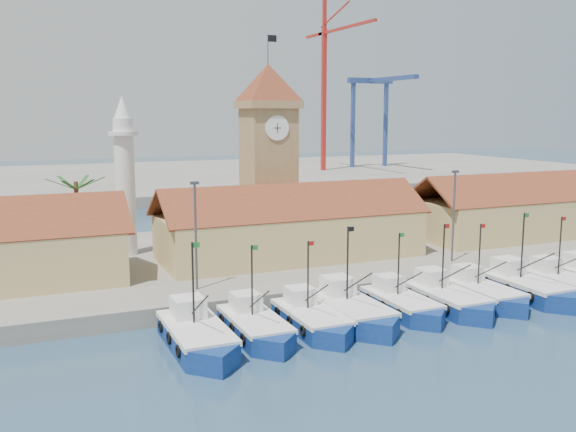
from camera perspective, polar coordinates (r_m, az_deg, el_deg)
name	(u,v)px	position (r m, az deg, el deg)	size (l,w,h in m)	color
ground	(398,331)	(48.96, 9.76, -10.08)	(400.00, 400.00, 0.00)	navy
quay	(276,256)	(69.30, -1.11, -3.60)	(140.00, 32.00, 1.50)	gray
terminal	(134,180)	(151.52, -13.53, 3.16)	(240.00, 80.00, 2.00)	gray
boat_0	(198,338)	(44.92, -8.01, -10.73)	(3.74, 10.24, 7.75)	navy
boat_1	(256,328)	(46.73, -2.82, -9.95)	(3.40, 9.31, 7.05)	navy
boat_2	(313,321)	(48.28, 2.20, -9.32)	(3.38, 9.27, 7.01)	navy
boat_3	(353,313)	(50.15, 5.77, -8.55)	(3.77, 10.33, 7.82)	navy
boat_4	(403,306)	(52.74, 10.21, -7.87)	(3.33, 9.13, 6.91)	navy
boat_5	(448,301)	(54.76, 14.07, -7.31)	(3.58, 9.82, 7.43)	navy
boat_6	(484,295)	(57.34, 17.05, -6.73)	(3.43, 9.40, 7.12)	navy
boat_7	(528,289)	(60.07, 20.55, -6.12)	(3.78, 10.36, 7.84)	navy
boat_8	(565,285)	(63.00, 23.41, -5.66)	(3.49, 9.56, 7.24)	navy
hall_center	(290,233)	(65.03, 0.22, -1.53)	(27.04, 10.13, 7.61)	tan
hall_right	(533,214)	(82.99, 20.92, 0.18)	(31.20, 10.13, 7.61)	tan
clock_tower	(268,151)	(69.57, -1.76, 5.78)	(5.80, 5.80, 22.70)	#A38954
minaret	(125,175)	(67.71, -14.30, 3.52)	(3.00, 3.00, 16.30)	silver
palm_tree	(77,215)	(65.56, -18.21, 0.10)	(5.60, 5.03, 8.39)	brown
lamp_posts	(331,220)	(57.69, 3.85, -0.40)	(80.70, 0.25, 9.03)	#3F3F44
crane_red_right	(327,76)	(159.23, 3.49, 12.33)	(1.00, 34.04, 41.30)	#AF211B
gantry	(377,98)	(169.64, 7.88, 10.38)	(13.00, 22.00, 23.20)	navy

